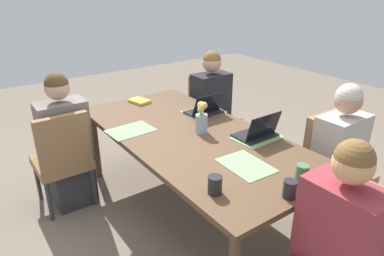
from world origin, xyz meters
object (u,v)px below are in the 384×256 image
(laptop_far_right_near, at_px, (205,109))
(person_far_left_near, at_px, (336,166))
(coffee_mug_near_right, at_px, (290,189))
(coffee_mug_centre_left, at_px, (215,185))
(dining_table, at_px, (192,141))
(chair_far_right_near, at_px, (211,111))
(flower_vase, at_px, (202,117))
(person_far_right_near, at_px, (211,111))
(person_head_right_left_far, at_px, (334,253))
(chair_near_left_mid, at_px, (63,156))
(book_red_cover, at_px, (140,101))
(chair_far_left_near, at_px, (332,163))
(coffee_mug_near_left, at_px, (302,173))
(laptop_far_left_near, at_px, (258,132))
(person_near_left_mid, at_px, (67,148))

(laptop_far_right_near, bearing_deg, person_far_left_near, 23.61)
(coffee_mug_near_right, distance_m, coffee_mug_centre_left, 0.42)
(dining_table, relative_size, person_far_left_near, 1.85)
(person_far_left_near, bearing_deg, chair_far_right_near, 179.21)
(flower_vase, bearing_deg, person_far_right_near, 137.20)
(laptop_far_right_near, bearing_deg, dining_table, -50.79)
(person_head_right_left_far, distance_m, flower_vase, 1.35)
(chair_near_left_mid, height_order, coffee_mug_near_right, chair_near_left_mid)
(person_far_left_near, distance_m, coffee_mug_near_right, 0.96)
(person_far_right_near, bearing_deg, flower_vase, -42.80)
(coffee_mug_near_right, height_order, book_red_cover, coffee_mug_near_right)
(person_far_left_near, xyz_separation_m, laptop_far_right_near, (-1.07, -0.47, 0.25))
(chair_far_left_near, height_order, flower_vase, flower_vase)
(coffee_mug_near_left, bearing_deg, flower_vase, -176.17)
(person_far_left_near, xyz_separation_m, chair_near_left_mid, (-1.47, -1.68, -0.03))
(chair_far_right_near, xyz_separation_m, coffee_mug_centre_left, (1.57, -1.22, 0.29))
(chair_far_left_near, relative_size, coffee_mug_centre_left, 8.29)
(person_far_right_near, xyz_separation_m, laptop_far_left_near, (1.10, -0.42, 0.25))
(person_far_left_near, bearing_deg, person_head_right_left_far, -56.98)
(person_far_left_near, distance_m, coffee_mug_centre_left, 1.23)
(chair_far_right_near, bearing_deg, dining_table, -45.97)
(dining_table, relative_size, laptop_far_left_near, 6.91)
(person_near_left_mid, bearing_deg, person_far_right_near, 89.52)
(person_far_left_near, relative_size, person_head_right_left_far, 1.00)
(person_head_right_left_far, bearing_deg, person_far_left_near, 123.02)
(laptop_far_right_near, height_order, coffee_mug_centre_left, laptop_far_right_near)
(dining_table, height_order, book_red_cover, book_red_cover)
(book_red_cover, bearing_deg, person_far_right_near, 63.80)
(coffee_mug_centre_left, bearing_deg, coffee_mug_near_left, 68.28)
(person_far_left_near, height_order, laptop_far_right_near, person_far_left_near)
(laptop_far_left_near, bearing_deg, chair_far_left_near, 55.40)
(person_head_right_left_far, relative_size, chair_far_right_near, 1.33)
(chair_far_left_near, bearing_deg, laptop_far_right_near, -152.09)
(person_head_right_left_far, xyz_separation_m, coffee_mug_near_left, (-0.37, 0.15, 0.26))
(person_far_right_near, relative_size, coffee_mug_centre_left, 11.01)
(book_red_cover, bearing_deg, chair_far_right_near, 69.71)
(laptop_far_left_near, xyz_separation_m, coffee_mug_near_left, (0.60, -0.23, 0.01))
(person_far_left_near, height_order, coffee_mug_near_right, person_far_left_near)
(flower_vase, height_order, laptop_far_right_near, flower_vase)
(person_head_right_left_far, distance_m, chair_far_right_near, 2.32)
(chair_far_left_near, relative_size, person_far_right_near, 0.75)
(person_far_left_near, xyz_separation_m, person_far_right_near, (-1.53, -0.04, 0.00))
(person_far_left_near, bearing_deg, laptop_far_right_near, -156.39)
(dining_table, xyz_separation_m, chair_near_left_mid, (-0.68, -0.85, -0.17))
(dining_table, xyz_separation_m, coffee_mug_near_right, (1.03, -0.06, 0.12))
(person_near_left_mid, relative_size, coffee_mug_near_left, 11.20)
(coffee_mug_near_left, xyz_separation_m, coffee_mug_near_right, (0.07, -0.20, -0.00))
(person_far_right_near, bearing_deg, chair_far_left_near, 3.85)
(person_head_right_left_far, xyz_separation_m, flower_vase, (-1.31, 0.09, 0.34))
(laptop_far_left_near, distance_m, book_red_cover, 1.33)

